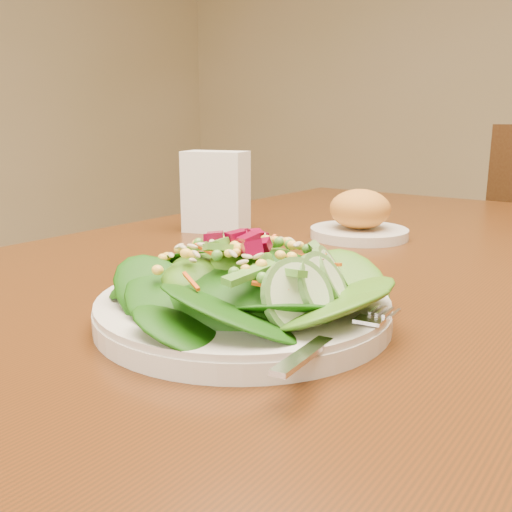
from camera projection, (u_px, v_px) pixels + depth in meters
name	position (u px, v px, depth m)	size (l,w,h in m)	color
dining_table	(347.00, 333.00, 0.78)	(0.90, 1.40, 0.75)	#49220A
salad_plate	(251.00, 293.00, 0.52)	(0.27, 0.27, 0.08)	silver
bread_plate	(360.00, 218.00, 0.89)	(0.15, 0.15, 0.08)	silver
napkin_holder	(216.00, 190.00, 0.93)	(0.11, 0.08, 0.13)	white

